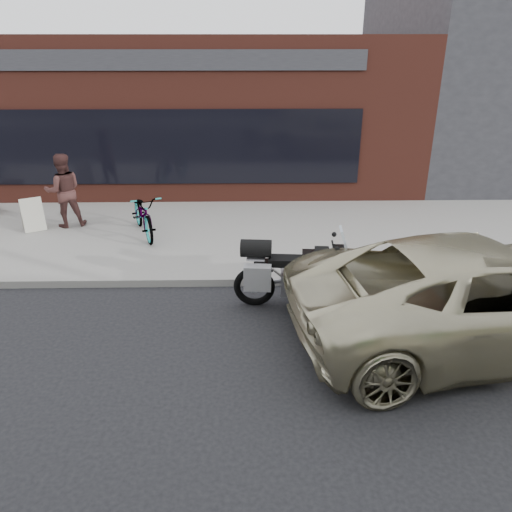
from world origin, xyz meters
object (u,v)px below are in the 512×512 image
bicycle_front (143,214)px  cafe_patron_left (64,191)px  motorcycle (292,274)px  minivan (483,294)px  sandwich_sign (32,214)px

bicycle_front → cafe_patron_left: bearing=140.2°
motorcycle → minivan: bearing=-17.0°
bicycle_front → motorcycle: bearing=-67.1°
motorcycle → minivan: minivan is taller
minivan → bicycle_front: 7.44m
minivan → bicycle_front: bearing=45.4°
motorcycle → cafe_patron_left: 6.50m
minivan → bicycle_front: (-6.00, 4.39, -0.16)m
motorcycle → bicycle_front: bearing=139.5°
motorcycle → sandwich_sign: (-5.93, 3.67, -0.11)m
motorcycle → sandwich_sign: 6.97m
cafe_patron_left → bicycle_front: bearing=140.5°
motorcycle → minivan: (2.82, -1.14, 0.17)m
sandwich_sign → cafe_patron_left: bearing=-11.2°
motorcycle → bicycle_front: 4.55m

